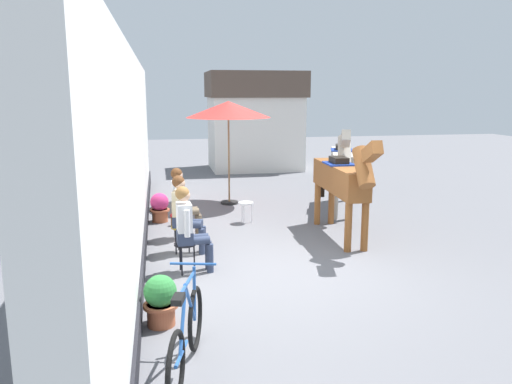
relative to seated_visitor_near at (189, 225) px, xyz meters
name	(u,v)px	position (x,y,z in m)	size (l,w,h in m)	color
ground_plane	(258,223)	(1.67, 2.82, -0.78)	(40.00, 40.00, 0.00)	slate
pub_facade_wall	(132,166)	(-0.88, 1.32, 0.76)	(0.34, 14.00, 3.40)	white
distant_cottage	(255,120)	(3.07, 10.59, 1.02)	(3.40, 2.60, 3.50)	silver
seated_visitor_near	(189,225)	(0.00, 0.00, 0.00)	(0.61, 0.49, 1.39)	black
seated_visitor_middle	(184,210)	(-0.02, 1.02, 0.00)	(0.61, 0.48, 1.39)	gold
seated_visitor_far	(182,199)	(-0.02, 1.94, 0.00)	(0.61, 0.49, 1.39)	red
saddled_horse_near	(342,180)	(3.01, 1.36, 0.38)	(0.52, 3.00, 2.06)	brown
saddled_horse_far	(342,163)	(3.82, 3.57, 0.38)	(1.19, 2.89, 2.06)	#B2A899
flower_planter_nearest	(161,299)	(-0.46, -1.80, -0.44)	(0.43, 0.43, 0.64)	#A85638
flower_planter_farthest	(160,207)	(-0.44, 3.31, -0.44)	(0.43, 0.43, 0.64)	#A85638
leaning_bicycle	(186,337)	(-0.21, -2.96, -0.38)	(0.59, 1.72, 1.02)	black
cafe_parasol	(228,110)	(1.31, 4.82, 1.59)	(2.10, 2.10, 2.58)	black
spare_stool_white	(246,205)	(1.40, 2.85, -0.38)	(0.32, 0.32, 0.46)	white
satchel_bag	(178,221)	(-0.06, 2.87, -0.68)	(0.28, 0.12, 0.20)	brown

